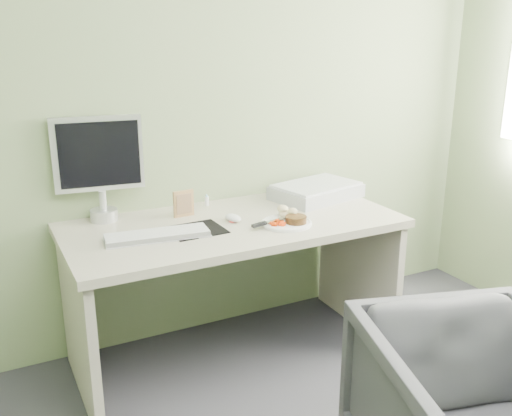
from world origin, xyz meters
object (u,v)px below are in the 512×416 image
plate (286,223)px  scanner (316,192)px  desk (234,257)px  monitor (99,163)px

plate → scanner: scanner is taller
desk → monitor: bearing=150.4°
plate → scanner: 0.48m
desk → scanner: scanner is taller
plate → desk: bearing=142.4°
desk → plate: size_ratio=6.71×
plate → monitor: monitor is taller
plate → monitor: 0.93m
scanner → monitor: (-1.12, 0.16, 0.25)m
desk → plate: bearing=-37.6°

